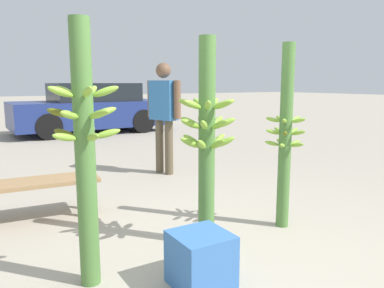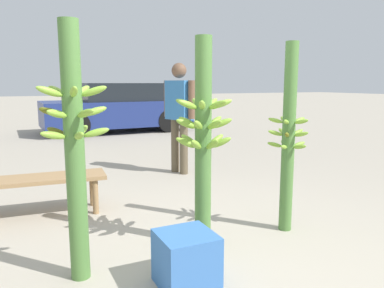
# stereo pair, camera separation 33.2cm
# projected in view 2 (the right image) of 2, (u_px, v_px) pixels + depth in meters

# --- Properties ---
(ground_plane) EXTENTS (80.00, 80.00, 0.00)m
(ground_plane) POSITION_uv_depth(u_px,v_px,m) (214.00, 261.00, 2.85)
(ground_plane) COLOR #A89E8C
(banana_stalk_left) EXTENTS (0.46, 0.47, 1.74)m
(banana_stalk_left) POSITION_uv_depth(u_px,v_px,m) (75.00, 148.00, 2.47)
(banana_stalk_left) COLOR #4C7A38
(banana_stalk_left) RESTS_ON ground_plane
(banana_stalk_center) EXTENTS (0.48, 0.48, 1.71)m
(banana_stalk_center) POSITION_uv_depth(u_px,v_px,m) (203.00, 139.00, 3.02)
(banana_stalk_center) COLOR #4C7A38
(banana_stalk_center) RESTS_ON ground_plane
(banana_stalk_right) EXTENTS (0.36, 0.37, 1.70)m
(banana_stalk_right) POSITION_uv_depth(u_px,v_px,m) (288.00, 138.00, 3.34)
(banana_stalk_right) COLOR #4C7A38
(banana_stalk_right) RESTS_ON ground_plane
(vendor_person) EXTENTS (0.32, 0.65, 1.63)m
(vendor_person) POSITION_uv_depth(u_px,v_px,m) (179.00, 109.00, 5.51)
(vendor_person) COLOR brown
(vendor_person) RESTS_ON ground_plane
(market_bench) EXTENTS (1.34, 0.51, 0.40)m
(market_bench) POSITION_uv_depth(u_px,v_px,m) (39.00, 183.00, 3.78)
(market_bench) COLOR #99754C
(market_bench) RESTS_ON ground_plane
(parked_car) EXTENTS (3.98, 1.87, 1.34)m
(parked_car) POSITION_uv_depth(u_px,v_px,m) (118.00, 108.00, 10.40)
(parked_car) COLOR navy
(parked_car) RESTS_ON ground_plane
(produce_crate) EXTENTS (0.36, 0.36, 0.36)m
(produce_crate) POSITION_uv_depth(u_px,v_px,m) (186.00, 260.00, 2.48)
(produce_crate) COLOR #386BB2
(produce_crate) RESTS_ON ground_plane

